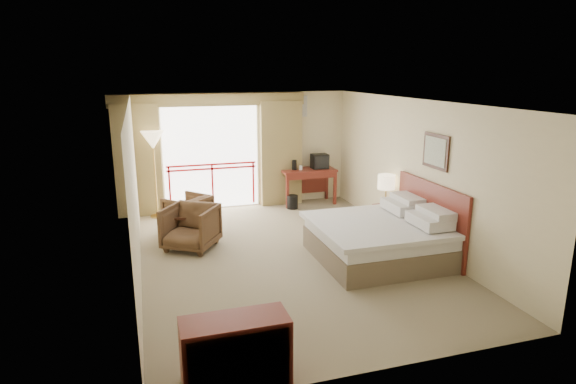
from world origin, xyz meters
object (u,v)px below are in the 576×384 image
object	(u,v)px
armchair_near	(192,248)
armchair_far	(189,229)
table_lamp	(386,182)
desk	(307,176)
tv	(320,161)
nightstand	(386,219)
wastebasket	(292,202)
dresser	(236,352)
bed	(380,238)
side_table	(181,223)
floor_lamp	(153,144)

from	to	relation	value
armchair_near	armchair_far	bearing A→B (deg)	119.94
table_lamp	armchair_far	bearing A→B (deg)	161.50
table_lamp	desk	bearing A→B (deg)	107.82
tv	armchair_far	distance (m)	3.66
nightstand	wastebasket	xyz separation A→B (m)	(-1.30, 2.15, -0.11)
tv	dresser	size ratio (longest dim) A/B	0.35
nightstand	dresser	xyz separation A→B (m)	(-3.85, -3.93, 0.10)
nightstand	dresser	size ratio (longest dim) A/B	0.49
wastebasket	armchair_near	size ratio (longest dim) A/B	0.36
bed	tv	xyz separation A→B (m)	(0.29, 3.75, 0.66)
table_lamp	dresser	distance (m)	5.58
desk	armchair_far	xyz separation A→B (m)	(-3.02, -1.22, -0.67)
tv	armchair_near	bearing A→B (deg)	-162.83
wastebasket	armchair_far	distance (m)	2.65
armchair_far	tv	bearing A→B (deg)	157.86
wastebasket	dresser	size ratio (longest dim) A/B	0.29
armchair_near	side_table	xyz separation A→B (m)	(-0.13, 0.45, 0.36)
dresser	tv	bearing A→B (deg)	59.40
bed	table_lamp	xyz separation A→B (m)	(0.79, 1.32, 0.64)
wastebasket	floor_lamp	distance (m)	3.44
bed	dresser	size ratio (longest dim) A/B	1.90
tv	side_table	xyz separation A→B (m)	(-3.51, -1.81, -0.68)
nightstand	tv	distance (m)	2.64
tv	bed	bearing A→B (deg)	-111.12
bed	side_table	distance (m)	3.76
wastebasket	dresser	xyz separation A→B (m)	(-2.55, -6.08, 0.21)
table_lamp	tv	distance (m)	2.48
armchair_near	floor_lamp	world-z (taller)	floor_lamp
table_lamp	side_table	bearing A→B (deg)	171.24
nightstand	side_table	world-z (taller)	nightstand
armchair_far	wastebasket	bearing A→B (deg)	156.78
desk	floor_lamp	size ratio (longest dim) A/B	0.69
armchair_far	dresser	bearing A→B (deg)	48.35
wastebasket	side_table	xyz separation A→B (m)	(-2.70, -1.48, 0.20)
desk	tv	distance (m)	0.48
wastebasket	floor_lamp	xyz separation A→B (m)	(-3.09, 0.28, 1.49)
desk	dresser	xyz separation A→B (m)	(-3.05, -6.48, -0.30)
table_lamp	side_table	world-z (taller)	table_lamp
armchair_far	armchair_near	xyz separation A→B (m)	(-0.06, -1.11, 0.00)
desk	floor_lamp	distance (m)	3.72
armchair_near	side_table	distance (m)	0.59
nightstand	wastebasket	size ratio (longest dim) A/B	1.68
nightstand	table_lamp	distance (m)	0.75
armchair_far	nightstand	bearing A→B (deg)	119.53
tv	floor_lamp	distance (m)	3.94
bed	armchair_far	bearing A→B (deg)	139.36
bed	table_lamp	distance (m)	1.67
wastebasket	bed	bearing A→B (deg)	-81.50
table_lamp	dresser	size ratio (longest dim) A/B	0.55
armchair_near	floor_lamp	size ratio (longest dim) A/B	0.46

